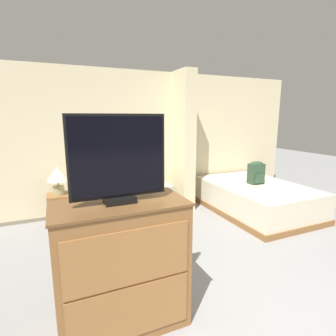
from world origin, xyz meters
name	(u,v)px	position (x,y,z in m)	size (l,w,h in m)	color
wall_back	(145,141)	(0.00, 3.68, 1.29)	(6.71, 0.16, 2.60)	beige
wall_partition_pillar	(183,141)	(0.64, 3.32, 1.30)	(0.24, 0.61, 2.60)	beige
couch	(123,200)	(-0.60, 3.20, 0.32)	(1.77, 0.84, 0.88)	#B7AD8E
coffee_table	(136,220)	(-0.67, 2.12, 0.37)	(0.70, 0.46, 0.43)	brown
side_table	(60,201)	(-1.62, 3.26, 0.42)	(0.37, 0.37, 0.53)	brown
table_lamp	(58,176)	(-1.62, 3.26, 0.84)	(0.32, 0.32, 0.46)	tan
tv_dresser	(122,266)	(-1.18, 0.80, 0.55)	(1.06, 0.54, 1.10)	brown
tv	(118,160)	(-1.18, 0.80, 1.44)	(0.75, 0.16, 0.69)	black
bed	(254,197)	(1.76, 2.53, 0.27)	(1.48, 2.12, 0.53)	brown
backpack	(256,172)	(1.79, 2.55, 0.75)	(0.28, 0.21, 0.42)	#2D4733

